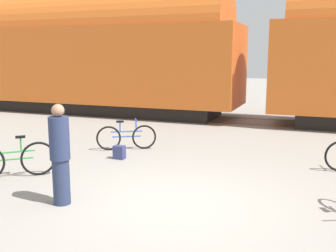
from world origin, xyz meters
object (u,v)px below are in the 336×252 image
(person_in_navy, at_px, (60,155))
(backpack, at_px, (119,152))
(bicycle_blue, at_px, (127,137))
(freight_train, at_px, (257,51))
(bicycle_green, at_px, (13,160))

(person_in_navy, height_order, backpack, person_in_navy)
(bicycle_blue, relative_size, person_in_navy, 0.82)
(freight_train, bearing_deg, backpack, -108.10)
(bicycle_blue, distance_m, person_in_navy, 4.16)
(backpack, bearing_deg, freight_train, 71.90)
(bicycle_blue, relative_size, backpack, 4.27)
(bicycle_green, relative_size, bicycle_blue, 0.93)
(person_in_navy, bearing_deg, bicycle_blue, -99.66)
(bicycle_blue, xyz_separation_m, backpack, (0.28, -0.97, -0.19))
(bicycle_green, height_order, backpack, bicycle_green)
(freight_train, bearing_deg, person_in_navy, -100.02)
(bicycle_blue, bearing_deg, person_in_navy, -78.97)
(person_in_navy, bearing_deg, bicycle_green, -45.75)
(freight_train, height_order, bicycle_blue, freight_train)
(freight_train, distance_m, person_in_navy, 10.40)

